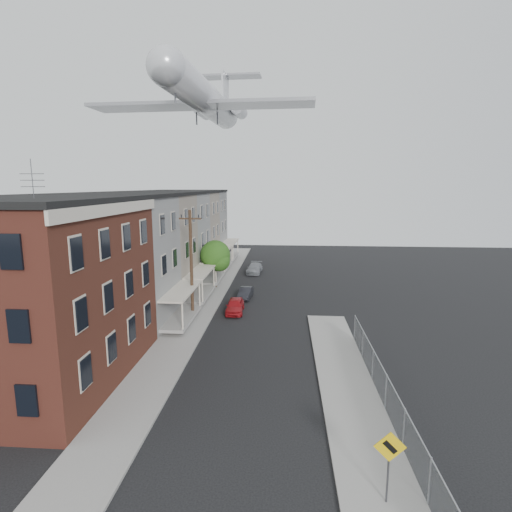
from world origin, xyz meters
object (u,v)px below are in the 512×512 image
at_px(warning_sign, 389,456).
at_px(utility_pole, 191,263).
at_px(car_mid, 245,293).
at_px(car_near, 235,306).
at_px(airplane, 206,99).
at_px(car_far, 255,268).
at_px(street_tree, 216,257).

bearing_deg(warning_sign, utility_pole, 120.48).
distance_m(warning_sign, car_mid, 26.34).
bearing_deg(car_mid, warning_sign, -69.25).
bearing_deg(car_near, warning_sign, -71.01).
height_order(warning_sign, airplane, airplane).
xyz_separation_m(utility_pole, car_far, (3.80, 17.76, -4.07)).
xyz_separation_m(warning_sign, car_near, (-7.87, 20.74, -1.26)).
relative_size(warning_sign, car_mid, 0.86).
distance_m(street_tree, airplane, 15.81).
relative_size(utility_pole, airplane, 0.37).
relative_size(street_tree, car_mid, 1.60).
relative_size(car_near, car_far, 0.87).
xyz_separation_m(utility_pole, car_near, (3.33, 1.71, -4.05)).
relative_size(car_mid, car_far, 0.78).
bearing_deg(car_mid, car_near, -91.59).
distance_m(car_mid, car_far, 11.55).
height_order(utility_pole, car_far, utility_pole).
xyz_separation_m(car_near, car_mid, (0.47, 4.50, -0.09)).
distance_m(utility_pole, car_far, 18.61).
bearing_deg(utility_pole, warning_sign, -59.52).
height_order(utility_pole, airplane, airplane).
distance_m(car_mid, airplane, 19.39).
distance_m(utility_pole, car_mid, 8.38).
xyz_separation_m(utility_pole, airplane, (-0.32, 9.24, 14.56)).
bearing_deg(car_far, street_tree, -109.94).
xyz_separation_m(warning_sign, car_far, (-7.40, 36.79, -1.28)).
relative_size(street_tree, airplane, 0.21).
relative_size(warning_sign, airplane, 0.11).
relative_size(warning_sign, utility_pole, 0.31).
bearing_deg(utility_pole, airplane, 92.01).
height_order(car_near, car_far, car_near).
distance_m(street_tree, car_far, 9.03).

